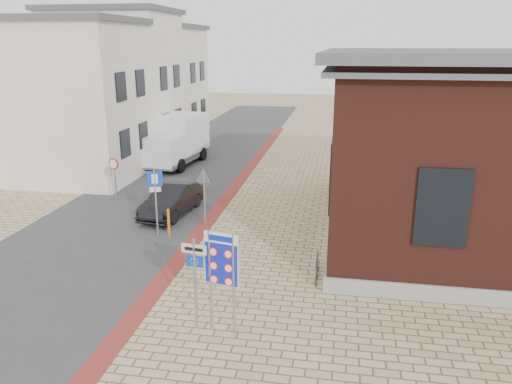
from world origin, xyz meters
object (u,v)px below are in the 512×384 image
Objects in this scene: box_truck at (176,140)px; parking_sign at (155,191)px; border_sign at (222,262)px; sedan at (172,200)px; essen_sign at (195,270)px; bollard at (169,223)px.

parking_sign is (2.98, -11.20, 0.29)m from box_truck.
border_sign is 7.21m from parking_sign.
sedan is 1.58× the size of essen_sign.
essen_sign is at bearing -59.87° from sedan.
bollard is at bearing 132.71° from border_sign.
parking_sign is at bearing -68.57° from box_truck.
border_sign is 2.45× the size of bollard.
sedan is 2.67m from parking_sign.
border_sign is 1.08× the size of essen_sign.
bollard is at bearing -66.66° from sedan.
box_truck is 18.56m from border_sign.
box_truck reaches higher than sedan.
essen_sign is at bearing -64.47° from bollard.
essen_sign is 2.27× the size of bollard.
parking_sign reaches higher than essen_sign.
box_truck is 11.59m from parking_sign.
parking_sign reaches higher than sedan.
essen_sign is (3.54, -8.41, 0.99)m from sedan.
box_truck is 18.31m from essen_sign.
parking_sign is (-3.31, 6.00, 0.14)m from essen_sign.
essen_sign is at bearing -80.93° from parking_sign.
parking_sign is (-4.00, 6.00, -0.14)m from border_sign.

